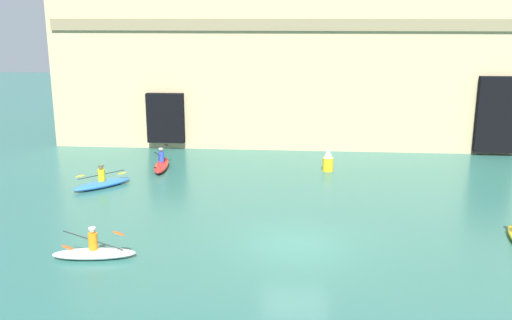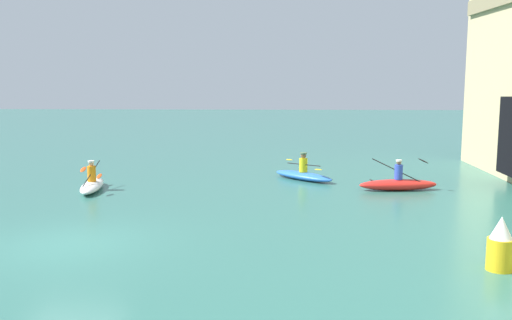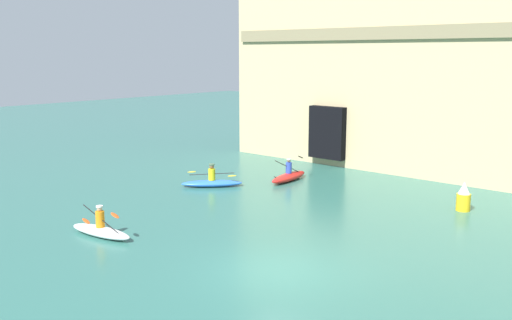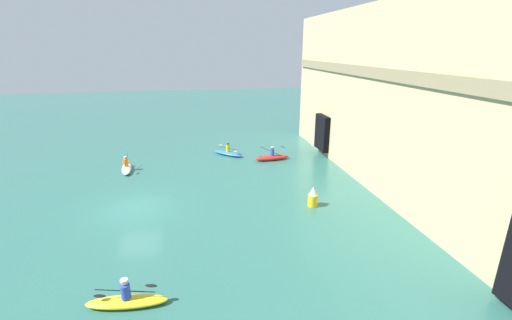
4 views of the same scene
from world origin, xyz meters
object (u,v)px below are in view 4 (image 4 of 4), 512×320
Objects in this scene: kayak_blue at (228,153)px; kayak_yellow at (127,300)px; kayak_white at (127,168)px; kayak_red at (272,157)px; marker_buoy at (313,197)px.

kayak_yellow is (17.97, -5.68, 0.01)m from kayak_blue.
kayak_blue is at bearing -102.36° from kayak_yellow.
kayak_yellow is at bearing -64.00° from kayak_blue.
kayak_blue reaches higher than kayak_yellow.
kayak_red is at bearing -95.41° from kayak_white.
kayak_white reaches higher than kayak_yellow.
kayak_red is 9.10m from marker_buoy.
kayak_yellow is 2.45× the size of marker_buoy.
kayak_white is (-15.39, -2.52, -0.00)m from kayak_yellow.
kayak_blue is at bearing -80.25° from kayak_white.
kayak_red reaches higher than kayak_blue.
kayak_white is (2.58, -8.20, 0.01)m from kayak_blue.
kayak_red is at bearing -115.00° from kayak_yellow.
marker_buoy is at bearing -133.10° from kayak_white.
kayak_red is (-15.86, 9.22, 0.02)m from kayak_yellow.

